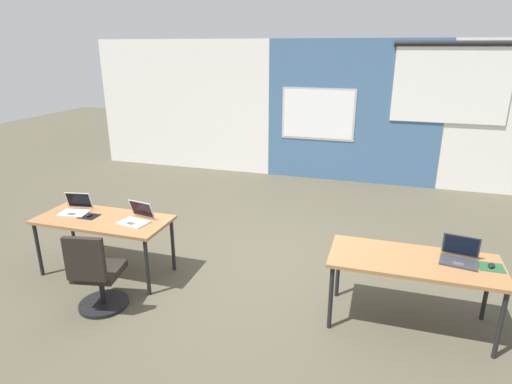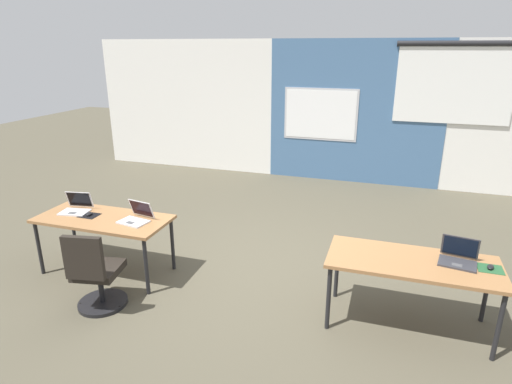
{
  "view_description": "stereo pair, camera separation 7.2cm",
  "coord_description": "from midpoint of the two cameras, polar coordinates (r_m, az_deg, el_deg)",
  "views": [
    {
      "loc": [
        1.37,
        -4.54,
        2.66
      ],
      "look_at": [
        -0.18,
        0.48,
        0.86
      ],
      "focal_mm": 29.9,
      "sensor_mm": 36.0,
      "label": 1
    },
    {
      "loc": [
        1.44,
        -4.51,
        2.66
      ],
      "look_at": [
        -0.18,
        0.48,
        0.86
      ],
      "focal_mm": 29.9,
      "sensor_mm": 36.0,
      "label": 2
    }
  ],
  "objects": [
    {
      "name": "ground_plane",
      "position": [
        5.43,
        0.6,
        -10.34
      ],
      "size": [
        24.0,
        24.0,
        0.0
      ],
      "color": "#4C4738"
    },
    {
      "name": "laptop_near_right_end",
      "position": [
        4.5,
        25.86,
        -7.89
      ],
      "size": [
        0.37,
        0.33,
        0.24
      ],
      "rotation": [
        0.0,
        0.0,
        -0.17
      ],
      "color": "#333338",
      "rests_on": "desk_near_right"
    },
    {
      "name": "back_wall_assembly",
      "position": [
        8.91,
        9.12,
        10.67
      ],
      "size": [
        10.0,
        0.27,
        2.8
      ],
      "color": "silver",
      "rests_on": "ground"
    },
    {
      "name": "mouse_near_right_end",
      "position": [
        4.53,
        29.29,
        -8.73
      ],
      "size": [
        0.08,
        0.11,
        0.03
      ],
      "color": "black",
      "rests_on": "mousepad_near_right_end"
    },
    {
      "name": "desk_near_right",
      "position": [
        4.42,
        20.63,
        -9.27
      ],
      "size": [
        1.6,
        0.7,
        0.72
      ],
      "color": "olive",
      "rests_on": "ground"
    },
    {
      "name": "mousepad_near_left_end",
      "position": [
        5.51,
        -21.05,
        -2.94
      ],
      "size": [
        0.22,
        0.19,
        0.0
      ],
      "color": "black",
      "rests_on": "desk_near_left"
    },
    {
      "name": "mousepad_near_right_end",
      "position": [
        4.54,
        29.25,
        -8.95
      ],
      "size": [
        0.22,
        0.19,
        0.0
      ],
      "color": "#23512D",
      "rests_on": "desk_near_right"
    },
    {
      "name": "laptop_near_left_end",
      "position": [
        5.69,
        -22.58,
        -1.95
      ],
      "size": [
        0.37,
        0.35,
        0.23
      ],
      "rotation": [
        0.0,
        0.0,
        0.17
      ],
      "color": "silver",
      "rests_on": "desk_near_left"
    },
    {
      "name": "desk_near_left",
      "position": [
        5.42,
        -19.38,
        -3.83
      ],
      "size": [
        1.6,
        0.7,
        0.72
      ],
      "color": "olive",
      "rests_on": "ground"
    },
    {
      "name": "laptop_near_left_inner",
      "position": [
        5.15,
        -15.36,
        -3.27
      ],
      "size": [
        0.38,
        0.36,
        0.23
      ],
      "rotation": [
        0.0,
        0.0,
        -0.17
      ],
      "color": "silver",
      "rests_on": "desk_near_left"
    },
    {
      "name": "chair_near_left_inner",
      "position": [
        4.81,
        -20.22,
        -10.63
      ],
      "size": [
        0.52,
        0.57,
        0.92
      ],
      "rotation": [
        0.0,
        0.0,
        3.33
      ],
      "color": "black",
      "rests_on": "ground"
    },
    {
      "name": "mouse_near_left_end",
      "position": [
        5.51,
        -21.08,
        -2.76
      ],
      "size": [
        0.07,
        0.11,
        0.03
      ],
      "color": "black",
      "rests_on": "mousepad_near_left_end"
    }
  ]
}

